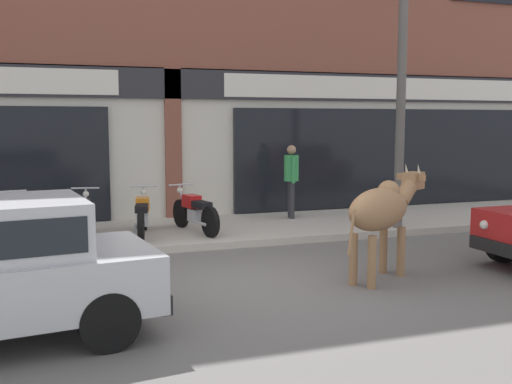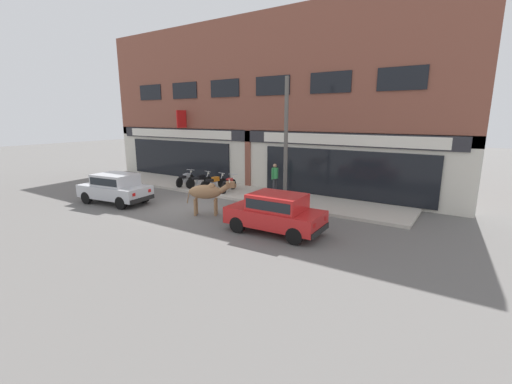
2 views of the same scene
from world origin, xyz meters
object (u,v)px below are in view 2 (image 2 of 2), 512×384
(car_0, at_px, (115,187))
(car_1, at_px, (276,211))
(pedestrian, at_px, (275,175))
(cow, at_px, (208,192))
(motorcycle_1, at_px, (199,181))
(motorcycle_2, at_px, (214,183))
(motorcycle_3, at_px, (229,184))
(motorcycle_0, at_px, (185,179))
(utility_pole, at_px, (286,143))

(car_0, relative_size, car_1, 1.03)
(pedestrian, bearing_deg, cow, -96.87)
(car_0, xyz_separation_m, motorcycle_1, (1.21, 4.66, -0.29))
(motorcycle_2, relative_size, motorcycle_3, 1.01)
(car_1, height_order, pedestrian, pedestrian)
(car_1, relative_size, motorcycle_0, 2.04)
(cow, bearing_deg, utility_pole, 53.95)
(car_1, bearing_deg, motorcycle_0, 154.61)
(motorcycle_0, distance_m, motorcycle_1, 1.05)
(car_0, relative_size, motorcycle_2, 2.09)
(car_1, distance_m, motorcycle_1, 8.59)
(car_1, xyz_separation_m, utility_pole, (-1.46, 3.37, 2.20))
(pedestrian, bearing_deg, car_0, -135.22)
(motorcycle_1, bearing_deg, motorcycle_3, 1.39)
(motorcycle_0, relative_size, motorcycle_1, 1.00)
(car_1, xyz_separation_m, motorcycle_3, (-5.42, 4.20, -0.29))
(motorcycle_0, xyz_separation_m, motorcycle_3, (3.14, 0.14, 0.00))
(motorcycle_0, bearing_deg, pedestrian, 10.95)
(cow, bearing_deg, motorcycle_3, 115.65)
(car_0, bearing_deg, utility_pole, 28.10)
(motorcycle_2, distance_m, motorcycle_3, 1.01)
(car_1, xyz_separation_m, motorcycle_1, (-7.52, 4.15, -0.29))
(cow, xyz_separation_m, car_0, (-5.12, -0.93, -0.19))
(motorcycle_2, bearing_deg, car_1, -32.71)
(cow, relative_size, car_1, 0.52)
(cow, height_order, car_0, cow)
(motorcycle_1, distance_m, utility_pole, 6.60)
(car_1, distance_m, pedestrian, 5.97)
(car_0, height_order, motorcycle_2, car_0)
(cow, height_order, motorcycle_2, cow)
(motorcycle_0, bearing_deg, utility_pole, -5.60)
(car_0, height_order, motorcycle_1, car_0)
(motorcycle_0, bearing_deg, car_0, -92.03)
(motorcycle_1, distance_m, motorcycle_3, 2.10)
(motorcycle_0, bearing_deg, motorcycle_1, 4.67)
(motorcycle_1, xyz_separation_m, pedestrian, (4.48, 0.98, 0.60))
(cow, xyz_separation_m, motorcycle_0, (-4.96, 3.65, -0.49))
(car_1, relative_size, motorcycle_1, 2.04)
(motorcycle_0, distance_m, motorcycle_3, 3.15)
(pedestrian, height_order, utility_pole, utility_pole)
(motorcycle_0, height_order, motorcycle_2, same)
(pedestrian, bearing_deg, motorcycle_2, -163.47)
(car_1, distance_m, utility_pole, 4.27)
(motorcycle_0, xyz_separation_m, utility_pole, (7.11, -0.70, 2.49))
(pedestrian, bearing_deg, car_1, -59.41)
(motorcycle_2, bearing_deg, motorcycle_0, -178.32)
(pedestrian, bearing_deg, motorcycle_1, -167.63)
(cow, distance_m, motorcycle_3, 4.22)
(motorcycle_3, distance_m, utility_pole, 4.75)
(cow, distance_m, car_0, 5.21)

